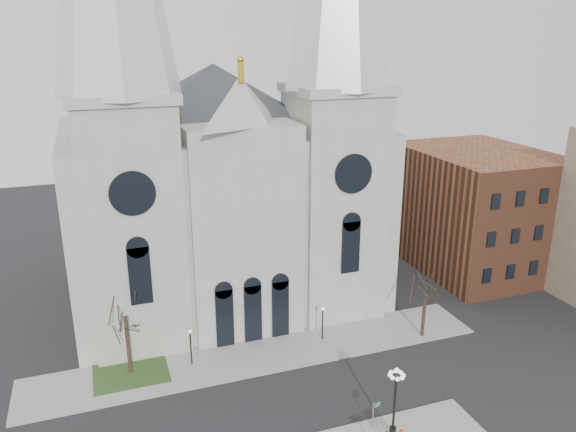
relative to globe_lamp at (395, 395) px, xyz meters
name	(u,v)px	position (x,y,z in m)	size (l,w,h in m)	color
sidewalk_far	(261,354)	(-5.43, 13.27, -3.57)	(40.00, 6.00, 0.14)	gray
grass_patch	(131,372)	(-16.43, 14.27, -3.55)	(6.00, 5.00, 0.18)	#2D431D
cathedral	(222,124)	(-5.43, 25.13, 14.84)	(33.00, 26.66, 54.00)	#9C9A91
bg_building_brick	(475,209)	(24.57, 24.27, 3.36)	(14.00, 18.00, 14.00)	brown
tree_left	(125,313)	(-16.43, 14.27, 1.94)	(3.20, 3.20, 7.50)	black
tree_right	(426,293)	(9.57, 11.27, 0.82)	(3.20, 3.20, 6.00)	black
ped_lamp_left	(191,341)	(-11.43, 13.77, -1.31)	(0.32, 0.32, 3.26)	black
ped_lamp_right	(323,318)	(0.57, 13.77, -1.31)	(0.32, 0.32, 3.26)	black
globe_lamp	(395,395)	(0.00, 0.00, 0.00)	(1.57, 1.57, 5.58)	black
street_name_sign	(374,413)	(-0.76, 1.38, -2.27)	(0.65, 0.21, 2.07)	slate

